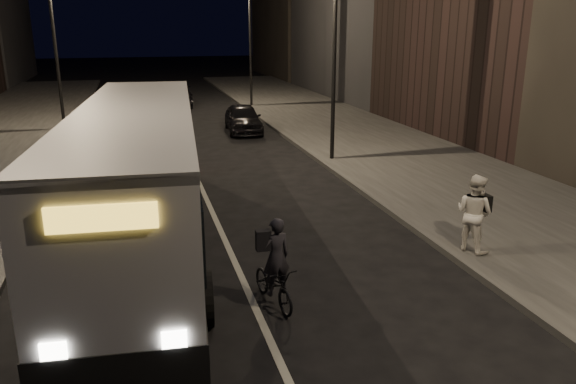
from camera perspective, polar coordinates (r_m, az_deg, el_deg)
ground at (r=10.72m, az=-2.38°, el=-13.73°), size 180.00×180.00×0.00m
sidewalk_right at (r=25.87m, az=9.05°, el=4.62°), size 7.00×70.00×0.16m
streetlight_right_mid at (r=22.26m, az=4.11°, el=16.55°), size 1.20×0.44×8.12m
streetlight_right_far at (r=37.74m, az=-4.30°, el=16.63°), size 1.20×0.44×8.12m
streetlight_left_far at (r=31.19m, az=-22.29°, el=15.45°), size 1.20×0.44×8.12m
city_bus at (r=14.51m, az=-14.94°, el=2.04°), size 3.83×13.05×3.47m
cyclist_on_bicycle at (r=11.23m, az=-1.39°, el=-8.55°), size 0.90×1.73×1.90m
pedestrian_woman at (r=14.08m, az=18.38°, el=-2.04°), size 1.02×1.13×1.89m
car_near at (r=29.31m, az=-4.59°, el=7.47°), size 2.00×4.34×1.44m
car_mid at (r=30.44m, az=-14.97°, el=7.38°), size 1.71×4.63×1.51m
car_far at (r=39.16m, az=-10.87°, el=9.38°), size 2.06×4.22×1.18m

